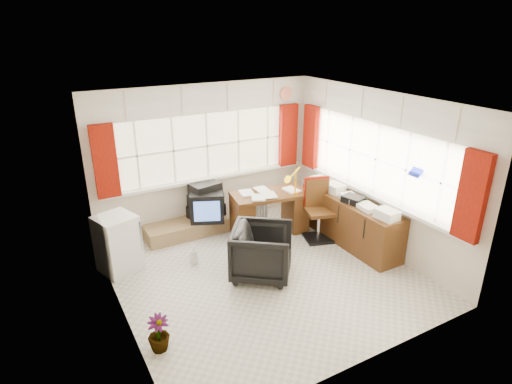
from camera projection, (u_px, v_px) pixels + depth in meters
ground at (265, 274)px, 6.22m from camera, size 4.00×4.00×0.00m
room_walls at (266, 178)px, 5.67m from camera, size 4.00×4.00×4.00m
window_back at (209, 174)px, 7.45m from camera, size 3.70×0.12×3.60m
window_right at (371, 190)px, 6.75m from camera, size 0.12×3.70×3.60m
curtains at (286, 154)px, 6.85m from camera, size 3.83×3.83×1.15m
overhead_cabinets at (289, 103)px, 6.63m from camera, size 3.98×3.98×0.48m
desk at (269, 211)px, 7.33m from camera, size 1.36×0.83×0.77m
desk_lamp at (296, 175)px, 7.07m from camera, size 0.18×0.15×0.47m
task_chair at (317, 207)px, 7.12m from camera, size 0.55×0.57×1.05m
office_chair at (262, 252)px, 6.08m from camera, size 1.15×1.15×0.76m
radiator at (258, 218)px, 7.51m from camera, size 0.37×0.18×0.53m
credenza at (350, 220)px, 7.02m from camera, size 0.50×2.00×0.85m
file_tray at (353, 199)px, 6.77m from camera, size 0.32×0.37×0.11m
tv_bench at (187, 228)px, 7.32m from camera, size 1.40×0.50×0.25m
crt_tv at (207, 205)px, 7.30m from camera, size 0.72×0.70×0.51m
hifi_stack at (206, 201)px, 7.38m from camera, size 0.66×0.49×0.62m
mini_fridge at (118, 244)px, 6.18m from camera, size 0.64×0.64×0.87m
spray_bottle_a at (194, 255)px, 6.44m from camera, size 0.15×0.15×0.31m
spray_bottle_b at (252, 235)px, 7.16m from camera, size 0.11×0.12×0.20m
flower_vase at (159, 333)px, 4.72m from camera, size 0.27×0.27×0.44m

